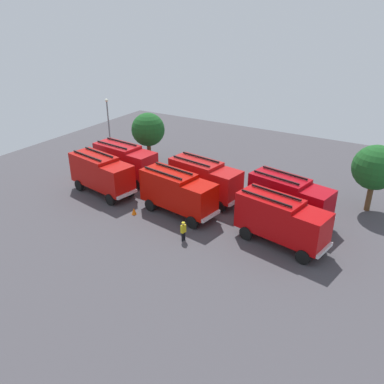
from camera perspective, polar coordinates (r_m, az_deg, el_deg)
The scene contains 14 objects.
ground_plane at distance 36.57m, azimuth -0.00°, elevation -1.99°, with size 54.60×54.60×0.00m, color #423F44.
fire_truck_0 at distance 39.24m, azimuth -12.95°, elevation 2.75°, with size 7.51×3.73×3.88m.
fire_truck_1 at distance 34.33m, azimuth -2.08°, elevation 0.10°, with size 7.48×3.61×3.88m.
fire_truck_2 at distance 30.63m, azimuth 12.74°, elevation -3.83°, with size 7.53×3.81×3.88m.
fire_truck_3 at distance 41.97m, azimuth -9.64°, elevation 4.53°, with size 7.40×3.32×3.88m.
fire_truck_4 at distance 36.94m, azimuth 1.83°, elevation 1.98°, with size 7.48×3.61×3.88m.
fire_truck_5 at distance 34.36m, azimuth 13.87°, elevation -0.64°, with size 7.54×3.91×3.88m.
firefighter_0 at distance 30.85m, azimuth -1.26°, elevation -5.59°, with size 0.33×0.46×1.63m.
firefighter_1 at distance 42.20m, azimuth -1.05°, elevation 3.28°, with size 0.48×0.45×1.73m.
tree_0 at distance 45.94m, azimuth -6.36°, elevation 8.93°, with size 3.81×3.81×5.90m.
tree_1 at distance 37.61m, azimuth 24.95°, elevation 3.19°, with size 3.93×3.93×6.10m.
traffic_cone_0 at distance 46.39m, azimuth -9.36°, elevation 4.20°, with size 0.51×0.51×0.73m, color #F2600C.
traffic_cone_1 at distance 35.30m, azimuth -8.38°, elevation -2.75°, with size 0.44×0.44×0.63m, color #F2600C.
lamppost at distance 48.17m, azimuth -11.94°, elevation 9.53°, with size 0.36×0.36×7.16m.
Camera 1 is at (16.80, -27.89, 16.64)m, focal length 36.93 mm.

